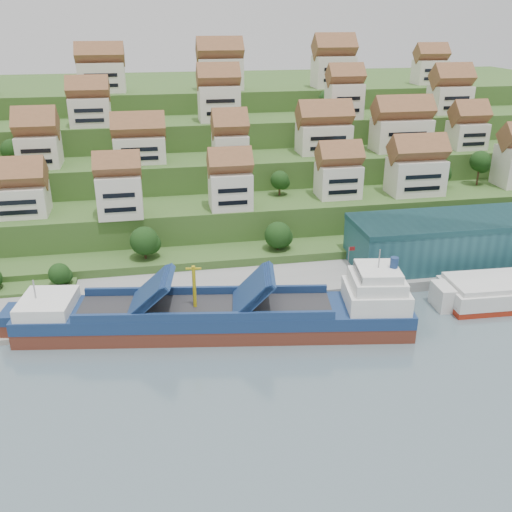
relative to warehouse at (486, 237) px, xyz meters
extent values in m
plane|color=slate|center=(-52.00, -17.00, -7.20)|extent=(300.00, 300.00, 0.00)
cube|color=gray|center=(-32.00, -2.00, -6.10)|extent=(180.00, 14.00, 2.20)
cube|color=#2D4C1E|center=(-52.00, 69.00, -5.20)|extent=(260.00, 128.00, 4.00)
cube|color=#2D4C1E|center=(-52.00, 74.00, -1.70)|extent=(260.00, 118.00, 11.00)
cube|color=#2D4C1E|center=(-52.00, 82.00, 1.80)|extent=(260.00, 102.00, 18.00)
cube|color=#2D4C1E|center=(-52.00, 90.00, 5.30)|extent=(260.00, 86.00, 25.00)
cube|color=#2D4C1E|center=(-52.00, 99.00, 8.30)|extent=(260.00, 68.00, 31.00)
cube|color=silver|center=(-100.11, 23.03, 7.09)|extent=(11.96, 8.57, 6.58)
cube|color=silver|center=(-78.21, 17.78, 8.47)|extent=(9.55, 7.03, 9.33)
cube|color=silver|center=(-53.64, 19.28, 7.97)|extent=(9.42, 7.62, 8.35)
cube|color=silver|center=(-26.64, 23.23, 7.75)|extent=(10.13, 7.73, 7.91)
cube|color=silver|center=(-7.13, 22.09, 8.11)|extent=(13.02, 8.26, 8.62)
cube|color=silver|center=(-97.34, 38.75, 14.58)|extent=(9.66, 8.98, 7.56)
cube|color=silver|center=(-73.51, 38.49, 14.04)|extent=(12.51, 7.90, 6.48)
cube|color=silver|center=(-51.21, 35.81, 14.11)|extent=(8.39, 8.56, 6.62)
cube|color=silver|center=(-25.56, 40.06, 14.58)|extent=(13.60, 8.36, 7.57)
cube|color=silver|center=(-4.34, 38.83, 15.04)|extent=(15.11, 8.18, 8.48)
cube|color=silver|center=(14.80, 38.40, 14.30)|extent=(9.11, 8.04, 6.99)
cube|color=silver|center=(-85.70, 51.75, 21.47)|extent=(10.28, 7.30, 7.34)
cube|color=silver|center=(-51.64, 53.25, 22.53)|extent=(10.96, 7.79, 9.46)
cube|color=silver|center=(-16.60, 51.19, 22.56)|extent=(9.54, 7.14, 9.51)
cube|color=silver|center=(17.02, 54.23, 21.72)|extent=(11.01, 8.47, 7.85)
cube|color=silver|center=(-83.30, 72.80, 27.96)|extent=(13.13, 7.51, 8.32)
cube|color=silver|center=(-48.63, 72.74, 28.29)|extent=(13.15, 8.15, 8.99)
cube|color=silver|center=(-13.42, 72.13, 28.46)|extent=(12.17, 8.73, 9.33)
cube|color=silver|center=(20.17, 74.89, 27.53)|extent=(9.93, 7.05, 7.45)
ellipsoid|color=#1A3E14|center=(-44.65, 9.11, 0.17)|extent=(5.98, 5.98, 5.98)
ellipsoid|color=#1A3E14|center=(-73.60, 9.29, 0.85)|extent=(6.11, 6.11, 6.11)
ellipsoid|color=#1A3E14|center=(1.97, 26.11, 7.66)|extent=(4.97, 4.97, 4.97)
ellipsoid|color=#1A3E14|center=(12.35, 26.11, 10.16)|extent=(5.34, 5.34, 5.34)
ellipsoid|color=#1A3E14|center=(-40.41, 26.66, 7.67)|extent=(4.55, 4.55, 4.55)
ellipsoid|color=#1A3E14|center=(-6.48, 42.83, 16.20)|extent=(4.85, 4.85, 4.85)
ellipsoid|color=#1A3E14|center=(-104.43, 42.38, 14.25)|extent=(5.39, 5.39, 5.39)
ellipsoid|color=#1A3E14|center=(-95.50, 40.97, 15.78)|extent=(4.93, 4.93, 4.93)
ellipsoid|color=#1A3E14|center=(-18.80, 58.94, 22.02)|extent=(5.64, 5.64, 5.64)
ellipsoid|color=#1A3E14|center=(-16.55, 56.97, 21.10)|extent=(4.61, 4.61, 4.61)
ellipsoid|color=#1A3E14|center=(-90.36, 2.00, -2.11)|extent=(4.31, 4.31, 4.31)
cube|color=#1F4D55|center=(0.00, 0.00, 0.00)|extent=(60.00, 15.00, 10.00)
cylinder|color=gray|center=(-34.00, -7.00, -1.00)|extent=(0.16, 0.16, 8.00)
cube|color=maroon|center=(-33.40, -7.00, 2.60)|extent=(1.20, 0.05, 0.80)
cube|color=#5F2A1D|center=(-61.70, -16.96, -6.20)|extent=(69.62, 20.99, 4.41)
cube|color=navy|center=(-61.70, -16.96, -3.41)|extent=(69.63, 21.09, 2.29)
cube|color=white|center=(-90.46, -12.51, -1.20)|extent=(10.26, 11.29, 2.29)
cube|color=#262628|center=(-63.44, -16.69, -2.26)|extent=(44.96, 15.64, 0.26)
cube|color=navy|center=(-73.03, -15.21, 0.74)|extent=(8.02, 10.64, 6.10)
cube|color=navy|center=(-55.59, -17.91, 0.74)|extent=(7.69, 10.58, 6.45)
cylinder|color=gold|center=(-65.18, -16.42, 1.62)|extent=(0.70, 0.70, 7.94)
cube|color=white|center=(-33.80, -21.28, -0.58)|extent=(12.00, 11.56, 3.53)
cube|color=white|center=(-33.80, -21.28, 2.24)|extent=(10.09, 10.24, 2.21)
cube|color=white|center=(-33.80, -21.28, 4.09)|extent=(8.19, 8.93, 1.59)
cylinder|color=navy|center=(-31.18, -21.68, 5.77)|extent=(1.61, 1.61, 1.94)
camera|label=1|loc=(-70.91, -105.20, 45.17)|focal=40.00mm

